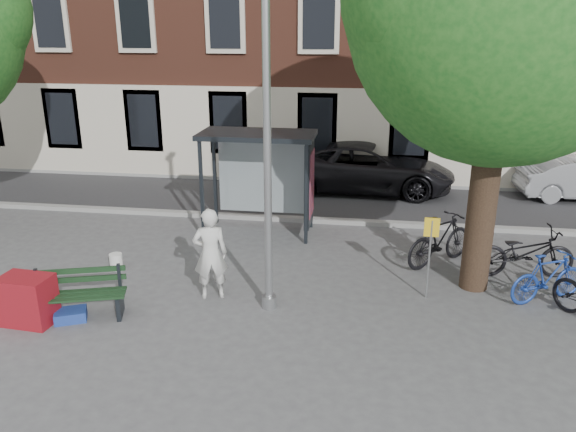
# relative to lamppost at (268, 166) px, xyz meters

# --- Properties ---
(ground) EXTENTS (90.00, 90.00, 0.00)m
(ground) POSITION_rel_lamppost_xyz_m (0.00, 0.00, -2.78)
(ground) COLOR #4C4C4F
(ground) RESTS_ON ground
(road) EXTENTS (40.00, 4.00, 0.01)m
(road) POSITION_rel_lamppost_xyz_m (0.00, 7.00, -2.78)
(road) COLOR #28282B
(road) RESTS_ON ground
(curb_near) EXTENTS (40.00, 0.25, 0.12)m
(curb_near) POSITION_rel_lamppost_xyz_m (0.00, 5.00, -2.72)
(curb_near) COLOR gray
(curb_near) RESTS_ON ground
(curb_far) EXTENTS (40.00, 0.25, 0.12)m
(curb_far) POSITION_rel_lamppost_xyz_m (0.00, 9.00, -2.72)
(curb_far) COLOR gray
(curb_far) RESTS_ON ground
(lamppost) EXTENTS (0.28, 0.35, 6.11)m
(lamppost) POSITION_rel_lamppost_xyz_m (0.00, 0.00, 0.00)
(lamppost) COLOR #9EA0A3
(lamppost) RESTS_ON ground
(bus_shelter) EXTENTS (2.85, 1.45, 2.62)m
(bus_shelter) POSITION_rel_lamppost_xyz_m (-0.61, 4.11, -0.87)
(bus_shelter) COLOR #1E2328
(bus_shelter) RESTS_ON ground
(painter) EXTENTS (0.78, 0.63, 1.84)m
(painter) POSITION_rel_lamppost_xyz_m (-1.20, 0.27, -1.86)
(painter) COLOR silver
(painter) RESTS_ON ground
(bench) EXTENTS (1.79, 1.02, 0.88)m
(bench) POSITION_rel_lamppost_xyz_m (-3.40, -0.87, -2.38)
(bench) COLOR #1E2328
(bench) RESTS_ON ground
(bike_a) EXTENTS (2.19, 0.99, 1.11)m
(bike_a) POSITION_rel_lamppost_xyz_m (5.10, 2.17, -2.23)
(bike_a) COLOR black
(bike_a) RESTS_ON ground
(bike_b) EXTENTS (1.72, 1.18, 1.02)m
(bike_b) POSITION_rel_lamppost_xyz_m (5.29, 1.05, -2.28)
(bike_b) COLOR navy
(bike_b) RESTS_ON ground
(bike_d) EXTENTS (1.83, 1.74, 1.18)m
(bike_d) POSITION_rel_lamppost_xyz_m (3.40, 2.59, -2.19)
(bike_d) COLOR black
(bike_d) RESTS_ON ground
(car_dark) EXTENTS (5.65, 2.80, 1.54)m
(car_dark) POSITION_rel_lamppost_xyz_m (1.68, 8.40, -2.01)
(car_dark) COLOR black
(car_dark) RESTS_ON ground
(red_stand) EXTENTS (0.94, 0.67, 0.90)m
(red_stand) POSITION_rel_lamppost_xyz_m (-4.18, -1.20, -2.33)
(red_stand) COLOR maroon
(red_stand) RESTS_ON ground
(blue_crate) EXTENTS (0.67, 0.59, 0.20)m
(blue_crate) POSITION_rel_lamppost_xyz_m (-3.50, -1.02, -2.68)
(blue_crate) COLOR navy
(blue_crate) RESTS_ON ground
(bucket_a) EXTENTS (0.33, 0.33, 0.36)m
(bucket_a) POSITION_rel_lamppost_xyz_m (-4.79, -0.81, -2.60)
(bucket_a) COLOR white
(bucket_a) RESTS_ON ground
(bucket_c) EXTENTS (0.34, 0.34, 0.36)m
(bucket_c) POSITION_rel_lamppost_xyz_m (-3.66, 1.25, -2.60)
(bucket_c) COLOR silver
(bucket_c) RESTS_ON ground
(notice_sign) EXTENTS (0.29, 0.04, 1.67)m
(notice_sign) POSITION_rel_lamppost_xyz_m (3.00, 0.87, -1.62)
(notice_sign) COLOR #9EA0A3
(notice_sign) RESTS_ON ground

